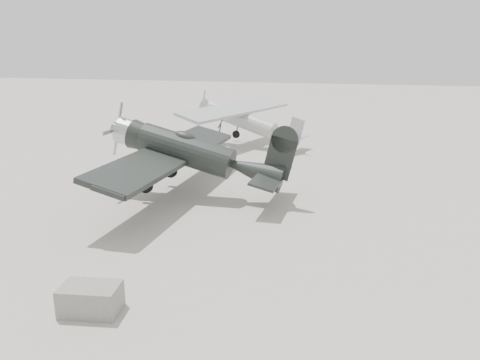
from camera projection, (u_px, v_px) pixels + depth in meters
The scene contains 4 objects.
ground at pixel (272, 239), 17.24m from camera, with size 160.00×160.00×0.00m, color gray.
lowwing_monoplane at pixel (195, 154), 21.54m from camera, with size 8.75×12.15×3.94m.
highwing_monoplane at pixel (245, 117), 33.03m from camera, with size 8.40×11.66×3.32m.
equipment_block at pixel (91, 299), 12.35m from camera, with size 1.53×0.96×0.77m, color slate.
Camera 1 is at (2.94, -15.78, 6.77)m, focal length 35.00 mm.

